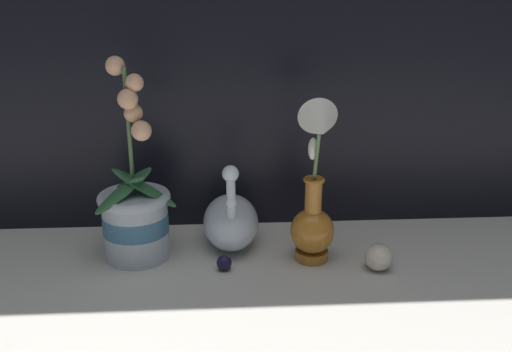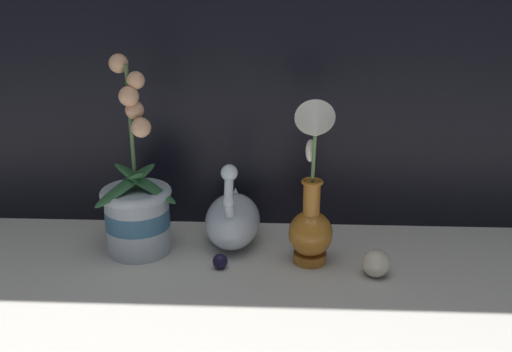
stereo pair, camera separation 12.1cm
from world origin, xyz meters
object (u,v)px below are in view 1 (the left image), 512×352
(swan_figurine, at_px, (231,219))
(blue_vase, at_px, (314,200))
(orchid_potted_plant, at_px, (135,212))
(glass_sphere, at_px, (379,257))

(swan_figurine, xyz_separation_m, blue_vase, (0.16, -0.10, 0.08))
(orchid_potted_plant, bearing_deg, glass_sphere, -10.11)
(swan_figurine, xyz_separation_m, glass_sphere, (0.29, -0.14, -0.03))
(orchid_potted_plant, distance_m, blue_vase, 0.36)
(orchid_potted_plant, xyz_separation_m, glass_sphere, (0.48, -0.09, -0.07))
(swan_figurine, height_order, glass_sphere, swan_figurine)
(blue_vase, distance_m, glass_sphere, 0.17)
(swan_figurine, bearing_deg, blue_vase, -30.88)
(orchid_potted_plant, distance_m, glass_sphere, 0.49)
(glass_sphere, bearing_deg, orchid_potted_plant, 169.89)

